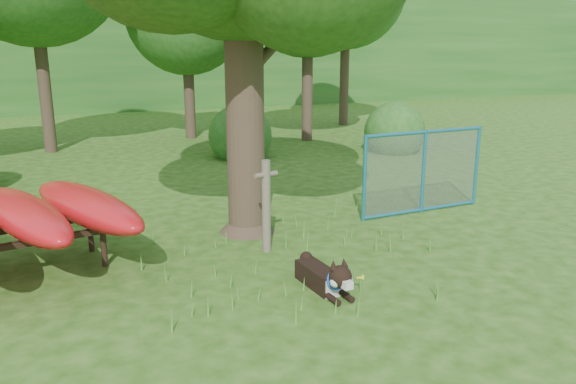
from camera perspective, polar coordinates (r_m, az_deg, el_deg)
name	(u,v)px	position (r m, az deg, el deg)	size (l,w,h in m)	color
ground	(309,289)	(7.41, 2.20, -9.83)	(80.00, 80.00, 0.00)	#224A0E
wooden_post	(266,204)	(8.48, -2.22, -1.21)	(0.39, 0.17, 1.43)	brown
husky_dog	(326,277)	(7.28, 3.87, -8.63)	(0.38, 1.25, 0.55)	black
fence_section	(423,172)	(10.82, 13.59, 2.02)	(2.69, 0.20, 2.62)	teal
wildflower_clump	(361,279)	(7.31, 7.39, -8.76)	(0.10, 0.10, 0.22)	#4E9230
bg_tree_c	(186,14)	(19.63, -10.34, 17.37)	(4.00, 4.00, 6.12)	#38291E
shrub_right	(394,152)	(17.21, 10.68, 4.04)	(1.80, 1.80, 1.80)	#22571C
shrub_mid	(241,157)	(16.16, -4.82, 3.57)	(1.80, 1.80, 1.80)	#22571C
wooded_hillside	(101,48)	(34.23, -18.49, 13.70)	(80.00, 12.00, 6.00)	#22571C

